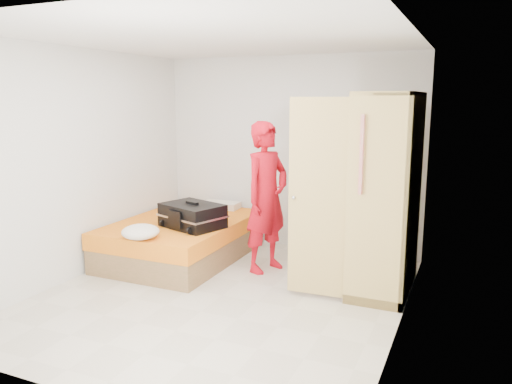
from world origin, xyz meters
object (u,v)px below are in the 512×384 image
at_px(person, 267,197).
at_px(wardrobe, 381,199).
at_px(round_cushion, 141,232).
at_px(bed, 182,239).
at_px(suitcase, 192,216).

bearing_deg(person, wardrobe, -73.77).
relative_size(wardrobe, round_cushion, 5.03).
relative_size(bed, person, 1.14).
xyz_separation_m(wardrobe, round_cushion, (-2.46, -0.86, -0.42)).
bearing_deg(wardrobe, bed, 178.98).
bearing_deg(wardrobe, round_cushion, -160.84).
height_order(bed, suitcase, suitcase).
bearing_deg(suitcase, bed, 162.10).
height_order(wardrobe, suitcase, wardrobe).
bearing_deg(bed, person, 2.11).
xyz_separation_m(bed, round_cushion, (0.04, -0.90, 0.33)).
bearing_deg(wardrobe, suitcase, -175.41).
xyz_separation_m(wardrobe, suitcase, (-2.20, -0.18, -0.36)).
distance_m(suitcase, round_cushion, 0.73).
distance_m(wardrobe, round_cushion, 2.64).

